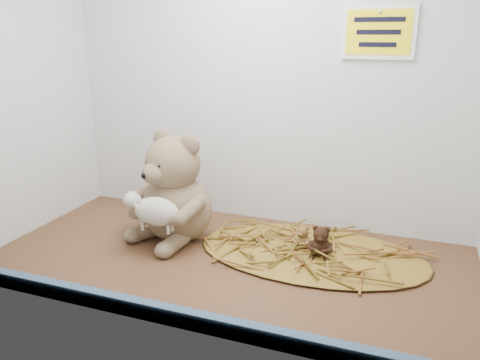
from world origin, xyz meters
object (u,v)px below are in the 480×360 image
(main_teddy, at_px, (176,186))
(mini_teddy_brown, at_px, (321,240))
(toy_lamb, at_px, (157,212))
(mini_teddy_tan, at_px, (303,235))

(main_teddy, xyz_separation_m, mini_teddy_brown, (0.40, 0.00, -0.10))
(toy_lamb, distance_m, mini_teddy_brown, 0.42)
(mini_teddy_tan, xyz_separation_m, mini_teddy_brown, (0.05, -0.03, 0.01))
(main_teddy, xyz_separation_m, mini_teddy_tan, (0.35, 0.04, -0.11))
(toy_lamb, height_order, mini_teddy_tan, toy_lamb)
(toy_lamb, bearing_deg, mini_teddy_tan, 22.63)
(mini_teddy_tan, distance_m, mini_teddy_brown, 0.06)
(main_teddy, height_order, mini_teddy_brown, main_teddy)
(toy_lamb, bearing_deg, mini_teddy_brown, 15.72)
(main_teddy, xyz_separation_m, toy_lamb, (0.00, -0.11, -0.03))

